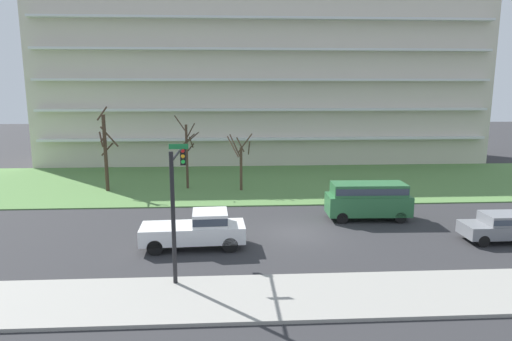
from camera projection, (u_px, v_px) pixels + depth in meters
The scene contains 11 objects.
ground at pixel (296, 233), 25.85m from camera, with size 160.00×160.00×0.00m, color #2D2D30.
sidewalk_curb_near at pixel (326, 295), 17.99m from camera, with size 80.00×4.00×0.15m, color #99968E.
grass_lawn_strip at pixel (273, 182), 39.58m from camera, with size 80.00×16.00×0.08m, color #547F42.
apartment_building at pixel (263, 80), 50.77m from camera, with size 48.29×11.15×18.07m.
tree_far_left at pixel (106, 150), 35.48m from camera, with size 1.68×1.69×6.83m.
tree_left at pixel (187, 152), 36.49m from camera, with size 1.92×1.94×6.09m.
tree_center at pixel (241, 161), 35.85m from camera, with size 2.08×2.08×4.67m.
pickup_white_near_left at pixel (198, 229), 23.40m from camera, with size 5.49×2.26×1.95m.
van_green_center_left at pixel (368, 198), 28.33m from camera, with size 5.26×2.15×2.36m.
sedan_gray_near_right at pixel (503, 226), 24.36m from camera, with size 4.40×1.80×1.57m.
traffic_signal_mast at pixel (177, 186), 19.99m from camera, with size 0.90×4.98×5.78m.
Camera 1 is at (-3.78, -24.56, 8.35)m, focal length 31.36 mm.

